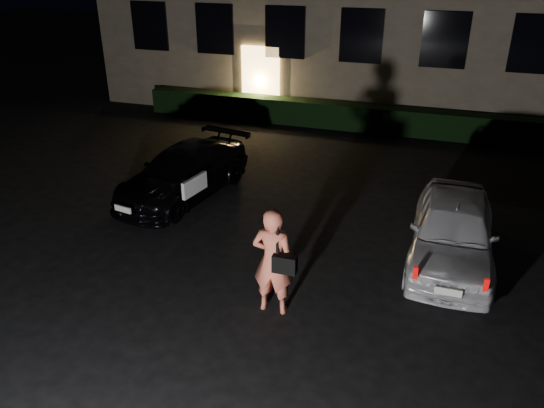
% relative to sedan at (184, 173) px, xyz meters
% --- Properties ---
extents(ground, '(80.00, 80.00, 0.00)m').
position_rel_sedan_xyz_m(ground, '(2.99, -3.83, -0.60)').
color(ground, black).
rests_on(ground, ground).
extents(hedge, '(15.00, 0.70, 0.85)m').
position_rel_sedan_xyz_m(hedge, '(2.99, 6.67, -0.17)').
color(hedge, black).
rests_on(hedge, ground).
extents(sedan, '(2.40, 4.37, 1.20)m').
position_rel_sedan_xyz_m(sedan, '(0.00, 0.00, 0.00)').
color(sedan, black).
rests_on(sedan, ground).
extents(hatch, '(1.58, 3.90, 1.33)m').
position_rel_sedan_xyz_m(hatch, '(6.36, -1.12, 0.06)').
color(hatch, silver).
rests_on(hatch, ground).
extents(man, '(0.79, 0.47, 1.92)m').
position_rel_sedan_xyz_m(man, '(3.56, -3.75, 0.36)').
color(man, '#F17356').
rests_on(man, ground).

